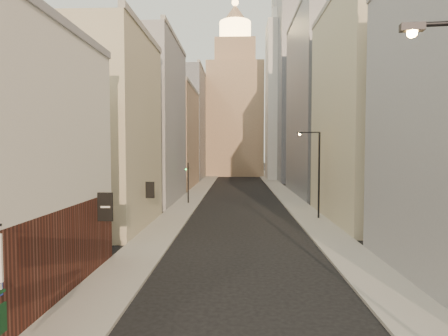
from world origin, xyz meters
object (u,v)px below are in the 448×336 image
white_tower (285,95)px  traffic_light_left (188,175)px  clock_tower (235,107)px  streetlamp_mid (317,170)px

white_tower → traffic_light_left: 44.35m
clock_tower → traffic_light_left: 54.50m
white_tower → streetlamp_mid: bearing=-93.6°
white_tower → streetlamp_mid: white_tower is taller
white_tower → traffic_light_left: white_tower is taller
streetlamp_mid → white_tower: bearing=94.0°
clock_tower → white_tower: 17.83m
clock_tower → white_tower: bearing=-51.8°
clock_tower → white_tower: (11.00, -14.00, 0.97)m
streetlamp_mid → traffic_light_left: bearing=152.3°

